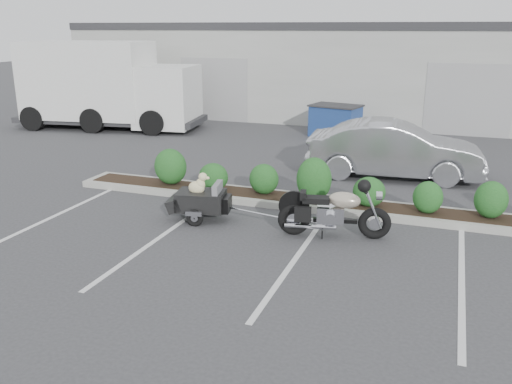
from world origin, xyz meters
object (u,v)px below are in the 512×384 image
(motorcycle, at_px, (334,212))
(delivery_truck, at_px, (108,87))
(dumpster, at_px, (335,120))
(sedan, at_px, (395,150))
(pet_trailer, at_px, (200,200))

(motorcycle, bearing_deg, delivery_truck, 130.12)
(dumpster, bearing_deg, sedan, -49.89)
(pet_trailer, xyz_separation_m, sedan, (3.37, 4.74, 0.31))
(pet_trailer, xyz_separation_m, dumpster, (0.75, 9.75, 0.15))
(dumpster, relative_size, delivery_truck, 0.26)
(motorcycle, height_order, sedan, sedan)
(sedan, bearing_deg, delivery_truck, 66.69)
(dumpster, distance_m, delivery_truck, 8.85)
(pet_trailer, xyz_separation_m, delivery_truck, (-7.95, 8.45, 1.16))
(dumpster, bearing_deg, motorcycle, -65.75)
(sedan, bearing_deg, motorcycle, 167.82)
(pet_trailer, height_order, dumpster, dumpster)
(motorcycle, relative_size, dumpster, 1.09)
(sedan, xyz_separation_m, dumpster, (-2.62, 5.01, -0.16))
(motorcycle, xyz_separation_m, dumpster, (-2.04, 9.77, 0.09))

